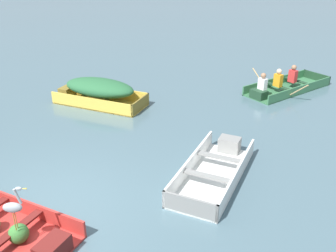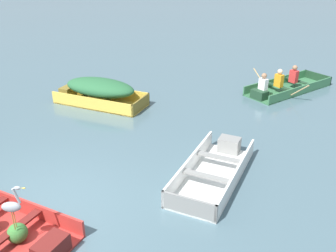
# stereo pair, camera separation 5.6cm
# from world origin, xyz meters

# --- Properties ---
(ground_plane) EXTENTS (80.00, 80.00, 0.00)m
(ground_plane) POSITION_xyz_m (0.00, 0.00, 0.00)
(ground_plane) COLOR #47606B
(dinghy_red_foreground) EXTENTS (3.06, 1.82, 0.39)m
(dinghy_red_foreground) POSITION_xyz_m (-0.35, -0.72, 0.14)
(dinghy_red_foreground) COLOR #AD2D28
(dinghy_red_foreground) RESTS_ON ground
(skiff_yellow_near_moored) EXTENTS (3.11, 1.58, 0.85)m
(skiff_yellow_near_moored) POSITION_xyz_m (-1.30, 5.50, 0.49)
(skiff_yellow_near_moored) COLOR #E5BC47
(skiff_yellow_near_moored) RESTS_ON ground
(skiff_white_mid_moored) EXTENTS (1.60, 3.04, 0.41)m
(skiff_white_mid_moored) POSITION_xyz_m (2.98, 2.22, 0.14)
(skiff_white_mid_moored) COLOR white
(skiff_white_mid_moored) RESTS_ON ground
(rowboat_green_with_crew) EXTENTS (3.08, 3.40, 0.90)m
(rowboat_green_with_crew) POSITION_xyz_m (4.54, 8.28, 0.19)
(rowboat_green_with_crew) COLOR #387047
(rowboat_green_with_crew) RESTS_ON ground
(heron_on_dinghy) EXTENTS (0.46, 0.21, 0.84)m
(heron_on_dinghy) POSITION_xyz_m (0.11, -0.88, 0.85)
(heron_on_dinghy) COLOR olive
(heron_on_dinghy) RESTS_ON dinghy_red_foreground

